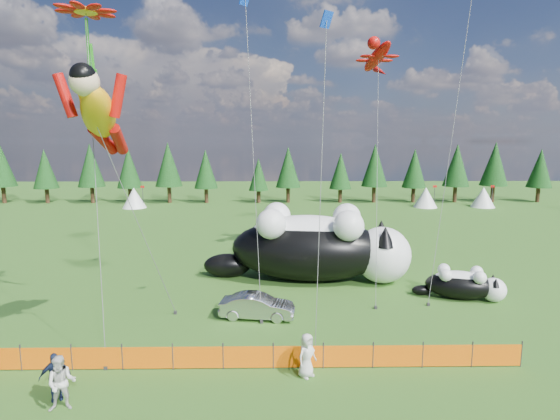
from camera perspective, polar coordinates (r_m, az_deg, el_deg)
name	(u,v)px	position (r m, az deg, el deg)	size (l,w,h in m)	color
ground	(252,336)	(21.32, -3.68, -16.07)	(160.00, 160.00, 0.00)	#163A0A
safety_fence	(248,357)	(18.41, -4.17, -18.60)	(22.06, 0.06, 1.10)	#262626
tree_line	(266,176)	(64.50, -1.78, 4.49)	(90.00, 4.00, 8.00)	black
festival_tents	(346,197)	(60.61, 8.62, 1.64)	(50.00, 3.20, 2.80)	white
cat_large	(318,245)	(28.56, 4.92, -4.61)	(13.56, 5.99, 4.90)	black
cat_small	(464,284)	(27.61, 22.90, -8.90)	(5.05, 2.82, 1.86)	black
car	(257,306)	(23.00, -2.99, -12.43)	(1.33, 3.83, 1.26)	#B6B7BC
spectator_b	(61,383)	(17.42, -26.65, -19.58)	(0.94, 0.55, 1.93)	beige
spectator_c	(55,377)	(18.17, -27.34, -18.76)	(1.01, 0.52, 1.73)	#131D36
spectator_e	(307,355)	(17.73, 3.52, -18.42)	(0.85, 0.55, 1.73)	beige
superhero_kite	(99,114)	(18.99, -22.62, 11.52)	(4.83, 6.92, 12.45)	#EDA00C
gecko_kite	(377,57)	(34.42, 12.55, 18.92)	(4.09, 13.71, 18.38)	#B90C09
flower_kite	(86,15)	(23.60, -24.01, 22.23)	(3.67, 6.72, 15.66)	#B90C09
diamond_kite_a	(246,10)	(25.30, -4.48, 24.58)	(1.35, 4.34, 17.41)	#0D3BCC
diamond_kite_c	(326,40)	(19.54, 6.02, 21.24)	(0.98, 2.13, 14.70)	#0D3BCC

